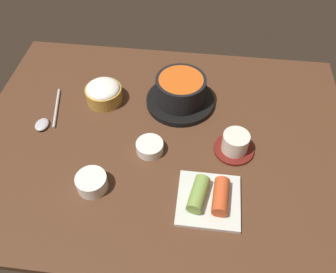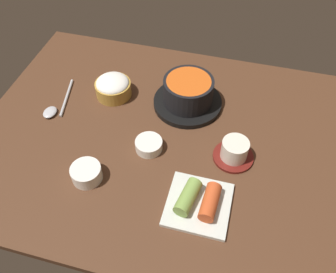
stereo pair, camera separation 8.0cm
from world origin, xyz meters
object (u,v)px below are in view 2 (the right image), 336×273
at_px(kimchi_plate, 199,202).
at_px(stone_pot, 188,94).
at_px(tea_cup_with_saucer, 234,151).
at_px(spoon, 55,108).
at_px(rice_bowl, 113,87).
at_px(side_bowl_near, 86,173).
at_px(banchan_cup_center, 149,145).

bearing_deg(kimchi_plate, stone_pot, 107.10).
distance_m(tea_cup_with_saucer, spoon, 0.52).
xyz_separation_m(rice_bowl, tea_cup_with_saucer, (0.37, -0.14, -0.00)).
xyz_separation_m(tea_cup_with_saucer, side_bowl_near, (-0.33, -0.15, -0.01)).
distance_m(stone_pot, side_bowl_near, 0.36).
height_order(side_bowl_near, spoon, side_bowl_near).
distance_m(kimchi_plate, spoon, 0.50).
distance_m(rice_bowl, spoon, 0.18).
height_order(banchan_cup_center, kimchi_plate, kimchi_plate).
bearing_deg(spoon, banchan_cup_center, -12.44).
distance_m(tea_cup_with_saucer, banchan_cup_center, 0.22).
bearing_deg(side_bowl_near, rice_bowl, 98.14).
bearing_deg(banchan_cup_center, stone_pot, 71.93).
xyz_separation_m(rice_bowl, banchan_cup_center, (0.16, -0.17, -0.02)).
xyz_separation_m(rice_bowl, spoon, (-0.14, -0.10, -0.02)).
height_order(tea_cup_with_saucer, banchan_cup_center, tea_cup_with_saucer).
relative_size(banchan_cup_center, side_bowl_near, 0.95).
bearing_deg(rice_bowl, side_bowl_near, -81.86).
distance_m(rice_bowl, tea_cup_with_saucer, 0.40).
xyz_separation_m(stone_pot, banchan_cup_center, (-0.06, -0.18, -0.03)).
bearing_deg(spoon, tea_cup_with_saucer, -4.43).
height_order(stone_pot, banchan_cup_center, stone_pot).
bearing_deg(spoon, rice_bowl, 36.41).
height_order(kimchi_plate, side_bowl_near, kimchi_plate).
height_order(stone_pot, spoon, stone_pot).
distance_m(rice_bowl, side_bowl_near, 0.30).
height_order(rice_bowl, side_bowl_near, rice_bowl).
bearing_deg(stone_pot, spoon, -161.82).
distance_m(banchan_cup_center, spoon, 0.31).
distance_m(tea_cup_with_saucer, side_bowl_near, 0.36).
height_order(tea_cup_with_saucer, spoon, tea_cup_with_saucer).
xyz_separation_m(banchan_cup_center, kimchi_plate, (0.16, -0.13, 0.00)).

